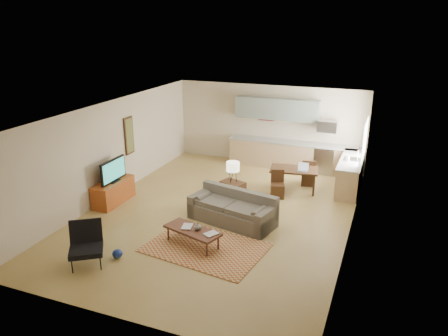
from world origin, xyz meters
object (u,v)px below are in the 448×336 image
at_px(dining_table, 294,180).
at_px(console_table, 233,194).
at_px(sofa, 232,208).
at_px(armchair, 86,246).
at_px(tv_credenza, 113,192).
at_px(coffee_table, 193,237).

bearing_deg(dining_table, console_table, -135.56).
height_order(sofa, dining_table, sofa).
height_order(armchair, console_table, armchair).
distance_m(sofa, armchair, 3.59).
distance_m(tv_credenza, console_table, 3.27).
bearing_deg(dining_table, sofa, -119.22).
xyz_separation_m(sofa, coffee_table, (-0.41, -1.40, -0.19)).
bearing_deg(sofa, dining_table, 82.85).
height_order(sofa, armchair, armchair).
bearing_deg(sofa, tv_credenza, -166.66).
xyz_separation_m(coffee_table, armchair, (-1.67, -1.52, 0.24)).
bearing_deg(armchair, tv_credenza, 80.71).
distance_m(armchair, dining_table, 6.29).
relative_size(armchair, tv_credenza, 0.64).
xyz_separation_m(sofa, console_table, (-0.31, 0.89, -0.03)).
bearing_deg(dining_table, coffee_table, -118.01).
height_order(tv_credenza, console_table, console_table).
xyz_separation_m(coffee_table, dining_table, (1.35, 4.00, 0.14)).
bearing_deg(console_table, tv_credenza, -144.72).
height_order(tv_credenza, dining_table, dining_table).
xyz_separation_m(sofa, dining_table, (0.94, 2.60, -0.05)).
xyz_separation_m(sofa, tv_credenza, (-3.45, -0.03, -0.08)).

